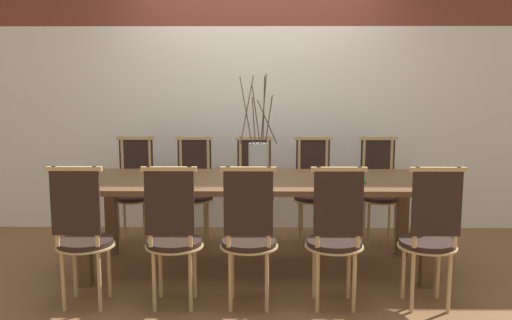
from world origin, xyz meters
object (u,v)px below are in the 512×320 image
object	(u,v)px
dining_table	(256,190)
book_stack	(347,178)
chair_far_center	(254,188)
chair_near_center	(249,234)
vase_centerpiece	(258,159)

from	to	relation	value
dining_table	book_stack	distance (m)	0.71
chair_far_center	book_stack	xyz separation A→B (m)	(0.73, -0.85, 0.25)
dining_table	chair_near_center	size ratio (longest dim) A/B	2.79
vase_centerpiece	chair_near_center	bearing A→B (deg)	-93.87
chair_near_center	vase_centerpiece	distance (m)	0.92
dining_table	book_stack	xyz separation A→B (m)	(0.70, -0.08, 0.11)
dining_table	chair_far_center	bearing A→B (deg)	92.04
chair_near_center	chair_far_center	bearing A→B (deg)	89.54
chair_near_center	vase_centerpiece	xyz separation A→B (m)	(0.06, 0.83, 0.37)
chair_far_center	chair_near_center	bearing A→B (deg)	89.54
chair_near_center	vase_centerpiece	size ratio (longest dim) A/B	1.20
chair_far_center	dining_table	bearing A→B (deg)	92.04
dining_table	chair_near_center	distance (m)	0.77
vase_centerpiece	dining_table	bearing A→B (deg)	-103.21
dining_table	vase_centerpiece	world-z (taller)	vase_centerpiece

